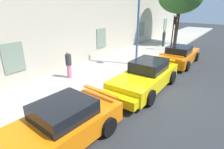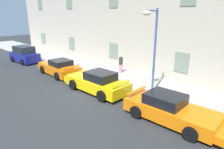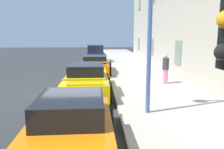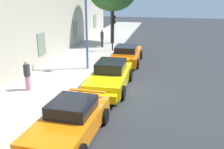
{
  "view_description": "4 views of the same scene",
  "coord_description": "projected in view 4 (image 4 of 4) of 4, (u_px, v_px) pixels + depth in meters",
  "views": [
    {
      "loc": [
        -7.75,
        -3.04,
        4.07
      ],
      "look_at": [
        -0.95,
        1.87,
        0.85
      ],
      "focal_mm": 29.17,
      "sensor_mm": 36.0,
      "label": 1
    },
    {
      "loc": [
        9.69,
        -7.74,
        5.12
      ],
      "look_at": [
        0.54,
        1.75,
        1.01
      ],
      "focal_mm": 31.71,
      "sensor_mm": 36.0,
      "label": 2
    },
    {
      "loc": [
        10.3,
        1.17,
        2.69
      ],
      "look_at": [
        1.62,
        1.68,
        1.16
      ],
      "focal_mm": 36.03,
      "sensor_mm": 36.0,
      "label": 3
    },
    {
      "loc": [
        -13.11,
        -2.27,
        5.16
      ],
      "look_at": [
        -0.25,
        0.39,
        0.95
      ],
      "focal_mm": 42.46,
      "sensor_mm": 36.0,
      "label": 4
    }
  ],
  "objects": [
    {
      "name": "street_lamp",
      "position": [
        93.0,
        12.0,
        16.52
      ],
      "size": [
        0.44,
        1.42,
        5.26
      ],
      "color": "#3F5999",
      "rests_on": "sidewalk"
    },
    {
      "name": "sportscar_white_middle",
      "position": [
        127.0,
        54.0,
        19.61
      ],
      "size": [
        4.92,
        2.13,
        1.33
      ],
      "color": "orange",
      "rests_on": "ground"
    },
    {
      "name": "traffic_light",
      "position": [
        113.0,
        26.0,
        22.23
      ],
      "size": [
        0.22,
        0.36,
        3.1
      ],
      "color": "black",
      "rests_on": "sidewalk"
    },
    {
      "name": "ground_plane",
      "position": [
        120.0,
        90.0,
        14.24
      ],
      "size": [
        80.0,
        80.0,
        0.0
      ],
      "primitive_type": "plane",
      "color": "#2B2D30"
    },
    {
      "name": "sidewalk",
      "position": [
        51.0,
        84.0,
        14.98
      ],
      "size": [
        60.0,
        4.33,
        0.14
      ],
      "primitive_type": "cube",
      "color": "#A8A399",
      "rests_on": "ground"
    },
    {
      "name": "sportscar_red_lead",
      "position": [
        68.0,
        125.0,
        9.39
      ],
      "size": [
        4.72,
        2.27,
        1.33
      ],
      "color": "orange",
      "rests_on": "ground"
    },
    {
      "name": "pedestrian_strolling",
      "position": [
        27.0,
        75.0,
        13.7
      ],
      "size": [
        0.46,
        0.46,
        1.58
      ],
      "color": "pink",
      "rests_on": "sidewalk"
    },
    {
      "name": "sportscar_yellow_flank",
      "position": [
        109.0,
        78.0,
        14.24
      ],
      "size": [
        5.04,
        2.12,
        1.44
      ],
      "color": "yellow",
      "rests_on": "ground"
    },
    {
      "name": "pedestrian_admiring",
      "position": [
        102.0,
        38.0,
        24.01
      ],
      "size": [
        0.36,
        0.36,
        1.61
      ],
      "color": "#333338",
      "rests_on": "sidewalk"
    }
  ]
}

